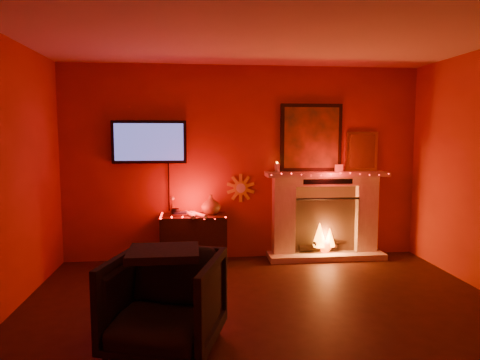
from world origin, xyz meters
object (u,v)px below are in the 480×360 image
object	(u,v)px
console_table	(195,236)
armchair	(165,302)
sunburst_clock	(241,188)
tv	(149,142)
fireplace	(324,207)

from	to	relation	value
console_table	armchair	world-z (taller)	console_table
console_table	armchair	distance (m)	2.35
sunburst_clock	console_table	bearing A→B (deg)	-161.50
tv	sunburst_clock	distance (m)	1.41
fireplace	tv	xyz separation A→B (m)	(-2.44, 0.06, 0.92)
tv	armchair	distance (m)	2.84
tv	console_table	world-z (taller)	tv
tv	armchair	bearing A→B (deg)	-82.04
sunburst_clock	armchair	bearing A→B (deg)	-109.32
sunburst_clock	console_table	distance (m)	0.93
tv	sunburst_clock	xyz separation A→B (m)	(1.25, 0.03, -0.65)
fireplace	armchair	xyz separation A→B (m)	(-2.09, -2.46, -0.33)
fireplace	sunburst_clock	world-z (taller)	fireplace
tv	armchair	xyz separation A→B (m)	(0.35, -2.53, -1.25)
tv	console_table	distance (m)	1.42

